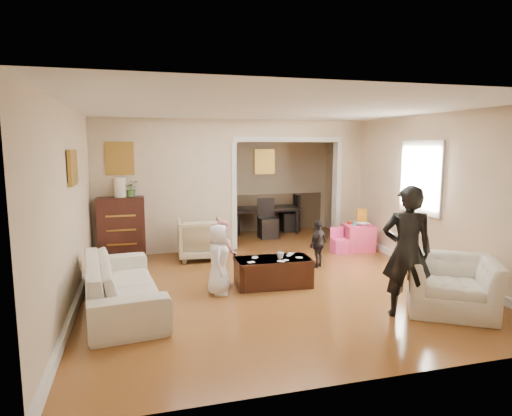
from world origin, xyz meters
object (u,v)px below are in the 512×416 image
object	(u,v)px
table_lamp	(120,187)
coffee_cup	(281,256)
adult_person	(407,252)
child_toddler	(318,244)
play_table	(358,238)
child_kneel_a	(219,259)
armchair_back	(200,239)
cyan_cup	(355,223)
armchair_front	(451,284)
child_kneel_b	(223,252)
coffee_table	(273,272)
sofa	(122,283)
dresser	(122,228)
dining_table	(260,220)

from	to	relation	value
table_lamp	coffee_cup	xyz separation A→B (m)	(2.33, -2.33, -0.86)
adult_person	child_toddler	bearing A→B (deg)	-63.27
coffee_cup	play_table	world-z (taller)	play_table
child_kneel_a	table_lamp	bearing A→B (deg)	43.43
armchair_back	child_toddler	xyz separation A→B (m)	(1.88, -1.11, 0.03)
table_lamp	child_kneel_a	xyz separation A→B (m)	(1.38, -2.43, -0.83)
play_table	cyan_cup	distance (m)	0.32
armchair_front	child_kneel_a	xyz separation A→B (m)	(-2.71, 1.40, 0.15)
play_table	cyan_cup	size ratio (longest dim) A/B	6.79
cyan_cup	child_kneel_b	xyz separation A→B (m)	(-2.91, -1.31, -0.07)
child_kneel_a	child_kneel_b	world-z (taller)	child_kneel_a
coffee_table	adult_person	size ratio (longest dim) A/B	0.68
table_lamp	coffee_table	distance (m)	3.38
armchair_back	child_kneel_b	size ratio (longest dim) A/B	0.85
coffee_cup	child_kneel_a	world-z (taller)	child_kneel_a
armchair_back	play_table	bearing A→B (deg)	179.67
armchair_back	child_kneel_b	world-z (taller)	child_kneel_b
coffee_cup	child_kneel_a	xyz separation A→B (m)	(-0.95, -0.10, 0.03)
sofa	child_kneel_b	world-z (taller)	child_kneel_b
adult_person	child_toddler	size ratio (longest dim) A/B	1.97
sofa	armchair_back	size ratio (longest dim) A/B	2.69
dresser	table_lamp	bearing A→B (deg)	0.00
dresser	play_table	world-z (taller)	dresser
child_toddler	play_table	bearing A→B (deg)	179.98
dining_table	child_toddler	xyz separation A→B (m)	(0.14, -3.17, 0.10)
armchair_back	coffee_cup	distance (m)	2.13
coffee_cup	adult_person	xyz separation A→B (m)	(1.11, -1.49, 0.35)
sofa	dining_table	bearing A→B (deg)	-42.01
sofa	play_table	xyz separation A→B (m)	(4.46, 2.02, -0.06)
table_lamp	dresser	bearing A→B (deg)	0.00
coffee_cup	child_kneel_a	size ratio (longest dim) A/B	0.11
coffee_table	play_table	world-z (taller)	play_table
dresser	child_kneel_a	distance (m)	2.80
coffee_table	adult_person	xyz separation A→B (m)	(1.21, -1.54, 0.60)
armchair_front	child_kneel_b	size ratio (longest dim) A/B	1.08
coffee_cup	child_toddler	xyz separation A→B (m)	(0.95, 0.80, -0.05)
dining_table	adult_person	xyz separation A→B (m)	(0.30, -5.46, 0.50)
sofa	armchair_back	world-z (taller)	armchair_back
armchair_front	adult_person	distance (m)	0.80
armchair_back	coffee_table	bearing A→B (deg)	117.31
coffee_table	child_kneel_b	world-z (taller)	child_kneel_b
child_kneel_a	cyan_cup	bearing A→B (deg)	-46.06
dresser	play_table	bearing A→B (deg)	-7.77
armchair_back	play_table	world-z (taller)	armchair_back
armchair_front	cyan_cup	bearing A→B (deg)	115.49
coffee_cup	play_table	distance (m)	2.80
coffee_cup	child_kneel_a	bearing A→B (deg)	-173.99
armchair_back	child_kneel_b	bearing A→B (deg)	98.06
coffee_table	child_kneel_a	xyz separation A→B (m)	(-0.85, -0.15, 0.29)
armchair_back	dining_table	bearing A→B (deg)	-127.01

